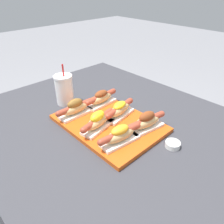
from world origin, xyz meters
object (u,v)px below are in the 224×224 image
object	(u,v)px
hot_dog_0	(75,108)
hot_dog_5	(146,121)
serving_tray	(109,123)
hot_dog_4	(120,110)
hot_dog_2	(120,135)
hot_dog_3	(101,98)
sauce_bowl	(173,144)
hot_dog_1	(98,121)
drink_cup	(64,90)

from	to	relation	value
hot_dog_0	hot_dog_5	distance (m)	0.32
serving_tray	hot_dog_0	world-z (taller)	hot_dog_0
serving_tray	hot_dog_4	xyz separation A→B (m)	(0.00, 0.07, 0.04)
hot_dog_2	hot_dog_3	world-z (taller)	same
sauce_bowl	hot_dog_1	bearing A→B (deg)	-151.80
hot_dog_0	serving_tray	bearing A→B (deg)	26.41
hot_dog_0	hot_dog_5	xyz separation A→B (m)	(0.29, 0.15, 0.00)
serving_tray	sauce_bowl	bearing A→B (deg)	15.86
hot_dog_4	hot_dog_5	world-z (taller)	hot_dog_5
hot_dog_2	hot_dog_3	xyz separation A→B (m)	(-0.27, 0.14, -0.00)
hot_dog_0	hot_dog_2	xyz separation A→B (m)	(0.28, 0.01, -0.00)
hot_dog_0	hot_dog_4	size ratio (longest dim) A/B	1.01
hot_dog_2	hot_dog_5	world-z (taller)	hot_dog_5
hot_dog_2	hot_dog_4	distance (m)	0.19
hot_dog_4	hot_dog_3	bearing A→B (deg)	175.26
hot_dog_2	hot_dog_4	xyz separation A→B (m)	(-0.13, 0.13, -0.00)
hot_dog_4	sauce_bowl	size ratio (longest dim) A/B	3.48
hot_dog_5	drink_cup	world-z (taller)	drink_cup
hot_dog_5	drink_cup	xyz separation A→B (m)	(-0.45, -0.10, 0.02)
drink_cup	hot_dog_1	bearing A→B (deg)	-7.61
hot_dog_3	drink_cup	distance (m)	0.19
hot_dog_2	hot_dog_3	distance (m)	0.31
serving_tray	hot_dog_2	bearing A→B (deg)	-25.96
sauce_bowl	drink_cup	xyz separation A→B (m)	(-0.58, -0.10, 0.06)
hot_dog_0	hot_dog_1	distance (m)	0.15
hot_dog_1	drink_cup	world-z (taller)	drink_cup
serving_tray	hot_dog_1	bearing A→B (deg)	-85.06
hot_dog_5	sauce_bowl	size ratio (longest dim) A/B	3.49
hot_dog_4	drink_cup	distance (m)	0.31
hot_dog_1	sauce_bowl	distance (m)	0.31
hot_dog_3	hot_dog_4	size ratio (longest dim) A/B	1.01
hot_dog_1	hot_dog_5	bearing A→B (deg)	45.59
serving_tray	hot_dog_2	xyz separation A→B (m)	(0.13, -0.06, 0.04)
hot_dog_4	drink_cup	world-z (taller)	drink_cup
sauce_bowl	hot_dog_4	bearing A→B (deg)	-177.53
hot_dog_2	hot_dog_1	bearing A→B (deg)	-179.12
hot_dog_0	hot_dog_5	size ratio (longest dim) A/B	1.01
serving_tray	hot_dog_4	distance (m)	0.08
hot_dog_1	hot_dog_3	bearing A→B (deg)	134.83
hot_dog_1	hot_dog_2	world-z (taller)	hot_dog_1
drink_cup	hot_dog_3	bearing A→B (deg)	32.54
serving_tray	sauce_bowl	distance (m)	0.29
hot_dog_2	hot_dog_5	bearing A→B (deg)	84.78
hot_dog_4	sauce_bowl	distance (m)	0.28
hot_dog_0	sauce_bowl	distance (m)	0.45
hot_dog_4	hot_dog_5	size ratio (longest dim) A/B	1.00
serving_tray	sauce_bowl	world-z (taller)	sauce_bowl
hot_dog_4	hot_dog_5	distance (m)	0.15
hot_dog_0	hot_dog_4	distance (m)	0.20
serving_tray	drink_cup	world-z (taller)	drink_cup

